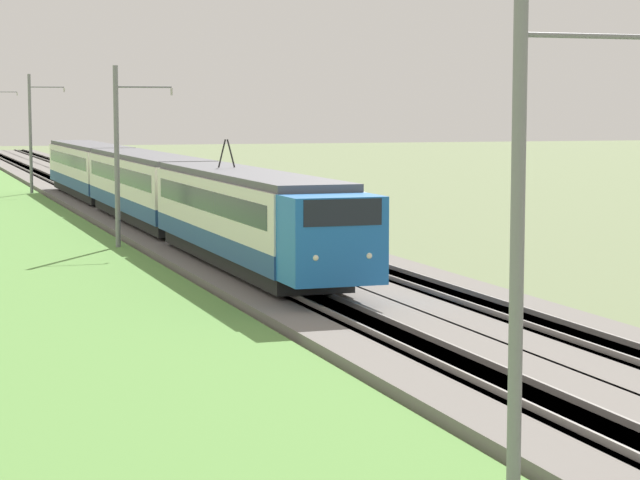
{
  "coord_description": "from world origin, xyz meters",
  "views": [
    {
      "loc": [
        -9.79,
        11.76,
        5.99
      ],
      "look_at": [
        24.97,
        0.0,
        2.14
      ],
      "focal_mm": 70.0,
      "sensor_mm": 36.0,
      "label": 1
    }
  ],
  "objects_px": {
    "passenger_train": "(146,184)",
    "catenary_mast_near": "(521,233)",
    "catenary_mast_mid": "(118,155)",
    "catenary_mast_far": "(31,133)"
  },
  "relations": [
    {
      "from": "passenger_train",
      "to": "catenary_mast_near",
      "type": "relative_size",
      "value": 7.3
    },
    {
      "from": "passenger_train",
      "to": "catenary_mast_mid",
      "type": "xyz_separation_m",
      "value": [
        -9.16,
        2.89,
        1.79
      ]
    },
    {
      "from": "passenger_train",
      "to": "catenary_mast_far",
      "type": "height_order",
      "value": "catenary_mast_far"
    },
    {
      "from": "passenger_train",
      "to": "catenary_mast_near",
      "type": "xyz_separation_m",
      "value": [
        -45.44,
        2.89,
        1.87
      ]
    },
    {
      "from": "catenary_mast_mid",
      "to": "catenary_mast_near",
      "type": "bearing_deg",
      "value": 180.0
    },
    {
      "from": "catenary_mast_near",
      "to": "catenary_mast_far",
      "type": "xyz_separation_m",
      "value": [
        72.56,
        0.0,
        0.23
      ]
    },
    {
      "from": "passenger_train",
      "to": "catenary_mast_mid",
      "type": "distance_m",
      "value": 9.77
    },
    {
      "from": "passenger_train",
      "to": "catenary_mast_far",
      "type": "relative_size",
      "value": 6.92
    },
    {
      "from": "passenger_train",
      "to": "catenary_mast_near",
      "type": "bearing_deg",
      "value": -3.64
    },
    {
      "from": "catenary_mast_mid",
      "to": "catenary_mast_far",
      "type": "distance_m",
      "value": 36.28
    }
  ]
}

